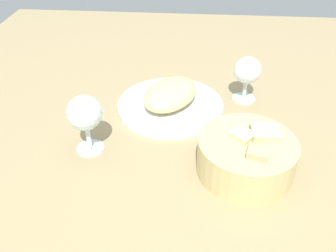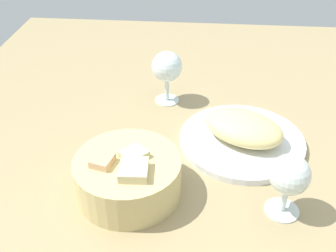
# 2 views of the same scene
# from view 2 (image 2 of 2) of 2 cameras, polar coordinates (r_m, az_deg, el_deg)

# --- Properties ---
(ground_plane) EXTENTS (1.40, 1.40, 0.02)m
(ground_plane) POSITION_cam_2_polar(r_m,az_deg,el_deg) (0.84, 9.75, -3.73)
(ground_plane) COLOR tan
(plate) EXTENTS (0.26, 0.26, 0.01)m
(plate) POSITION_cam_2_polar(r_m,az_deg,el_deg) (0.85, 10.41, -2.06)
(plate) COLOR white
(plate) RESTS_ON ground_plane
(omelette) EXTENTS (0.20, 0.17, 0.05)m
(omelette) POSITION_cam_2_polar(r_m,az_deg,el_deg) (0.83, 10.65, -0.21)
(omelette) COLOR #E5CE84
(omelette) RESTS_ON plate
(lettuce_garnish) EXTENTS (0.04, 0.04, 0.01)m
(lettuce_garnish) POSITION_cam_2_polar(r_m,az_deg,el_deg) (0.88, 12.76, 0.37)
(lettuce_garnish) COLOR #438037
(lettuce_garnish) RESTS_ON plate
(bread_basket) EXTENTS (0.19, 0.19, 0.09)m
(bread_basket) POSITION_cam_2_polar(r_m,az_deg,el_deg) (0.71, -5.69, -7.06)
(bread_basket) COLOR #D1BC7B
(bread_basket) RESTS_ON ground_plane
(wine_glass_near) EXTENTS (0.07, 0.07, 0.13)m
(wine_glass_near) POSITION_cam_2_polar(r_m,az_deg,el_deg) (0.94, -0.15, 8.14)
(wine_glass_near) COLOR silver
(wine_glass_near) RESTS_ON ground_plane
(wine_glass_far) EXTENTS (0.07, 0.07, 0.12)m
(wine_glass_far) POSITION_cam_2_polar(r_m,az_deg,el_deg) (0.67, 16.82, -7.00)
(wine_glass_far) COLOR silver
(wine_glass_far) RESTS_ON ground_plane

